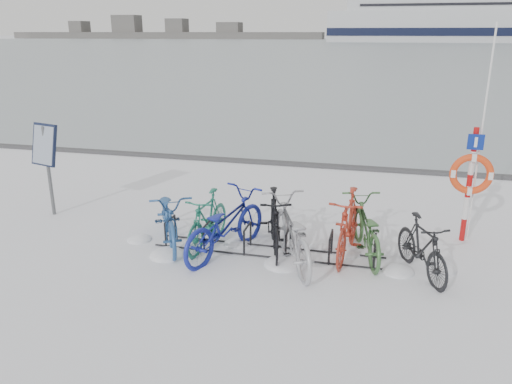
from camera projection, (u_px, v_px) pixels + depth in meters
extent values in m
plane|color=white|center=(267.00, 252.00, 8.65)|extent=(900.00, 900.00, 0.00)
cube|color=#9BA7AF|center=(380.00, 44.00, 151.75)|extent=(400.00, 298.00, 0.02)
cube|color=#3F3F42|center=(314.00, 165.00, 14.08)|extent=(400.00, 0.25, 0.10)
cylinder|color=black|center=(165.00, 235.00, 8.79)|extent=(0.04, 0.04, 0.44)
cylinder|color=black|center=(175.00, 226.00, 9.20)|extent=(0.04, 0.04, 0.44)
cylinder|color=black|center=(170.00, 219.00, 8.93)|extent=(0.04, 0.44, 0.04)
cylinder|color=black|center=(204.00, 239.00, 8.62)|extent=(0.04, 0.04, 0.44)
cylinder|color=black|center=(212.00, 230.00, 9.03)|extent=(0.04, 0.04, 0.44)
cylinder|color=black|center=(208.00, 223.00, 8.76)|extent=(0.04, 0.44, 0.04)
cylinder|color=black|center=(244.00, 243.00, 8.46)|extent=(0.04, 0.04, 0.44)
cylinder|color=black|center=(251.00, 234.00, 8.86)|extent=(0.04, 0.04, 0.44)
cylinder|color=black|center=(247.00, 227.00, 8.59)|extent=(0.04, 0.44, 0.04)
cylinder|color=black|center=(286.00, 248.00, 8.29)|extent=(0.04, 0.04, 0.44)
cylinder|color=black|center=(290.00, 238.00, 8.70)|extent=(0.04, 0.04, 0.44)
cylinder|color=black|center=(288.00, 231.00, 8.43)|extent=(0.04, 0.44, 0.04)
cylinder|color=black|center=(329.00, 252.00, 8.12)|extent=(0.04, 0.04, 0.44)
cylinder|color=black|center=(332.00, 242.00, 8.53)|extent=(0.04, 0.04, 0.44)
cylinder|color=black|center=(331.00, 235.00, 8.26)|extent=(0.04, 0.44, 0.04)
cylinder|color=black|center=(374.00, 257.00, 7.96)|extent=(0.04, 0.04, 0.44)
cylinder|color=black|center=(375.00, 246.00, 8.36)|extent=(0.04, 0.04, 0.44)
cylinder|color=black|center=(376.00, 239.00, 8.09)|extent=(0.04, 0.44, 0.04)
cylinder|color=black|center=(265.00, 256.00, 8.44)|extent=(4.00, 0.03, 0.03)
cylinder|color=black|center=(270.00, 246.00, 8.84)|extent=(4.00, 0.03, 0.03)
cylinder|color=#595B5E|center=(49.00, 172.00, 10.17)|extent=(0.07, 0.07, 1.85)
cube|color=black|center=(44.00, 145.00, 9.97)|extent=(0.68, 0.40, 0.84)
cube|color=#8C99AD|center=(43.00, 145.00, 9.93)|extent=(0.60, 0.32, 0.75)
cylinder|color=#AD0D0E|center=(463.00, 230.00, 9.08)|extent=(0.09, 0.09, 0.42)
cylinder|color=silver|center=(466.00, 208.00, 8.96)|extent=(0.09, 0.09, 0.42)
cylinder|color=#AD0D0E|center=(469.00, 186.00, 8.83)|extent=(0.09, 0.09, 0.42)
cylinder|color=silver|center=(472.00, 163.00, 8.70)|extent=(0.09, 0.09, 0.42)
cylinder|color=#AD0D0E|center=(475.00, 139.00, 8.57)|extent=(0.09, 0.09, 0.42)
torus|color=#E43F15|center=(471.00, 174.00, 8.67)|extent=(0.73, 0.12, 0.73)
cube|color=navy|center=(476.00, 142.00, 8.51)|extent=(0.27, 0.03, 0.27)
cylinder|color=silver|center=(481.00, 138.00, 8.59)|extent=(0.03, 0.03, 3.80)
cube|color=silver|center=(509.00, 27.00, 177.30)|extent=(126.60, 23.51, 10.85)
cube|color=black|center=(501.00, 32.00, 188.75)|extent=(126.60, 0.30, 2.71)
cube|color=silver|center=(512.00, 5.00, 175.08)|extent=(113.03, 21.70, 3.62)
cube|color=#464646|center=(161.00, 35.00, 275.97)|extent=(180.00, 12.00, 3.50)
cube|color=#464646|center=(111.00, 28.00, 281.78)|extent=(24.00, 10.00, 8.00)
cube|color=#464646|center=(212.00, 29.00, 268.02)|extent=(20.00, 10.00, 6.00)
imported|color=#274F88|center=(169.00, 215.00, 8.89)|extent=(1.60, 2.11, 1.06)
imported|color=#1F715A|center=(207.00, 218.00, 8.80)|extent=(0.61, 1.71, 1.01)
imported|color=navy|center=(225.00, 222.00, 8.46)|extent=(1.43, 2.25, 1.11)
imported|color=black|center=(274.00, 221.00, 8.58)|extent=(0.96, 1.88, 1.09)
imported|color=#A1A2A8|center=(291.00, 231.00, 8.12)|extent=(1.57, 2.22, 1.10)
imported|color=#AE3120|center=(348.00, 223.00, 8.40)|extent=(0.72, 1.94, 1.14)
imported|color=#396735|center=(366.00, 227.00, 8.43)|extent=(1.13, 2.02, 1.00)
imported|color=black|center=(422.00, 245.00, 7.74)|extent=(1.07, 1.64, 0.96)
ellipsoid|color=white|center=(319.00, 247.00, 8.84)|extent=(0.34, 0.34, 0.12)
ellipsoid|color=white|center=(283.00, 264.00, 8.19)|extent=(0.63, 0.63, 0.22)
ellipsoid|color=white|center=(348.00, 254.00, 8.59)|extent=(0.45, 0.45, 0.16)
ellipsoid|color=white|center=(140.00, 240.00, 9.16)|extent=(0.45, 0.45, 0.16)
ellipsoid|color=white|center=(168.00, 255.00, 8.53)|extent=(0.61, 0.61, 0.21)
ellipsoid|color=white|center=(236.00, 244.00, 8.98)|extent=(0.45, 0.45, 0.16)
ellipsoid|color=white|center=(441.00, 269.00, 8.02)|extent=(0.49, 0.49, 0.17)
ellipsoid|color=white|center=(398.00, 272.00, 7.95)|extent=(0.52, 0.52, 0.18)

